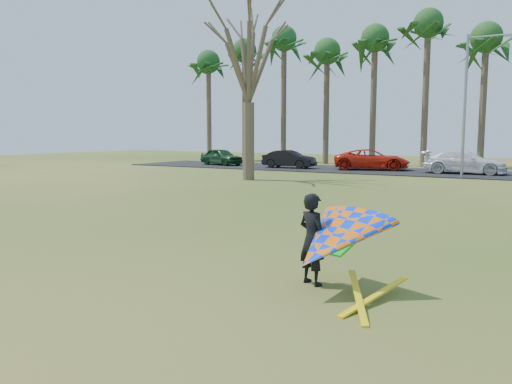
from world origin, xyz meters
The scene contains 16 objects.
ground centered at (0.00, 0.00, 0.00)m, with size 100.00×100.00×0.00m, color #234D10.
parking_strip centered at (0.00, 25.00, 0.03)m, with size 46.00×7.00×0.06m, color black.
palm_0 centered at (-22.00, 31.00, 9.17)m, with size 4.84×4.84×10.84m.
palm_1 centered at (-18.00, 31.00, 9.85)m, with size 4.84×4.84×11.54m.
palm_2 centered at (-14.00, 31.00, 10.52)m, with size 4.84×4.84×12.24m.
palm_3 centered at (-10.00, 31.00, 9.17)m, with size 4.84×4.84×10.84m.
palm_4 centered at (-6.00, 31.00, 9.85)m, with size 4.84×4.84×11.54m.
palm_5 centered at (-2.00, 31.00, 10.52)m, with size 4.84×4.84×12.24m.
palm_6 centered at (2.00, 31.00, 9.17)m, with size 4.84×4.84×10.84m.
bare_tree_left centered at (-8.00, 15.00, 6.92)m, with size 6.60×6.60×9.70m.
streetlight centered at (2.16, 22.00, 4.46)m, with size 2.28×0.18×8.00m.
car_0 centered at (-16.23, 24.51, 0.72)m, with size 1.55×3.86×1.32m, color #1A4320.
car_1 centered at (-10.00, 24.07, 0.70)m, with size 1.36×3.89×1.28m, color black.
car_2 centered at (-4.24, 25.20, 0.77)m, with size 2.35×5.09×1.42m, color red.
car_3 centered at (1.76, 24.78, 0.77)m, with size 2.00×4.92×1.43m, color white.
kite_flyer centered at (3.20, -1.18, 0.84)m, with size 2.13×2.39×2.02m.
Camera 1 is at (6.06, -8.46, 2.51)m, focal length 35.00 mm.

